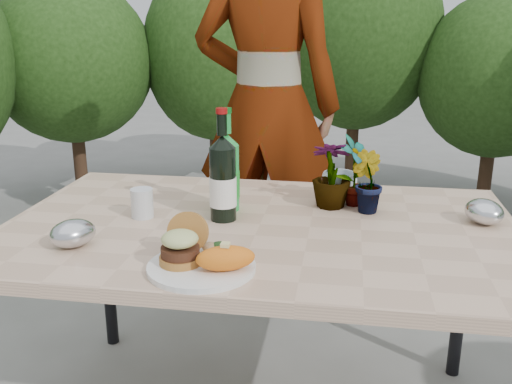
# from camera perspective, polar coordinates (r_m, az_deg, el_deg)

# --- Properties ---
(patio_table) EXTENTS (1.60, 1.00, 0.75)m
(patio_table) POSITION_cam_1_polar(r_m,az_deg,el_deg) (1.81, 0.41, -4.93)
(patio_table) COLOR tan
(patio_table) RESTS_ON ground
(shrub_hedge) EXTENTS (6.92, 5.08, 2.03)m
(shrub_hedge) POSITION_cam_1_polar(r_m,az_deg,el_deg) (3.21, 7.82, 11.95)
(shrub_hedge) COLOR #382316
(shrub_hedge) RESTS_ON ground
(dinner_plate) EXTENTS (0.28, 0.28, 0.01)m
(dinner_plate) POSITION_cam_1_polar(r_m,az_deg,el_deg) (1.48, -5.47, -7.49)
(dinner_plate) COLOR white
(dinner_plate) RESTS_ON patio_table
(burger_stack) EXTENTS (0.11, 0.16, 0.11)m
(burger_stack) POSITION_cam_1_polar(r_m,az_deg,el_deg) (1.49, -7.40, -5.17)
(burger_stack) COLOR #B7722D
(burger_stack) RESTS_ON dinner_plate
(sweet_potato) EXTENTS (0.17, 0.12, 0.06)m
(sweet_potato) POSITION_cam_1_polar(r_m,az_deg,el_deg) (1.43, -3.06, -6.62)
(sweet_potato) COLOR orange
(sweet_potato) RESTS_ON dinner_plate
(grilled_veg) EXTENTS (0.08, 0.05, 0.03)m
(grilled_veg) POSITION_cam_1_polar(r_m,az_deg,el_deg) (1.55, -4.01, -5.46)
(grilled_veg) COLOR olive
(grilled_veg) RESTS_ON dinner_plate
(wine_bottle) EXTENTS (0.09, 0.09, 0.36)m
(wine_bottle) POSITION_cam_1_polar(r_m,az_deg,el_deg) (1.80, -3.34, 1.22)
(wine_bottle) COLOR black
(wine_bottle) RESTS_ON patio_table
(sparkling_water) EXTENTS (0.08, 0.08, 0.34)m
(sparkling_water) POSITION_cam_1_polar(r_m,az_deg,el_deg) (1.89, -2.90, 1.87)
(sparkling_water) COLOR green
(sparkling_water) RESTS_ON patio_table
(plastic_cup) EXTENTS (0.07, 0.07, 0.09)m
(plastic_cup) POSITION_cam_1_polar(r_m,az_deg,el_deg) (1.87, -11.32, -1.10)
(plastic_cup) COLOR silver
(plastic_cup) RESTS_ON patio_table
(seedling_left) EXTENTS (0.14, 0.16, 0.25)m
(seedling_left) POSITION_cam_1_polar(r_m,az_deg,el_deg) (1.96, 9.80, 2.07)
(seedling_left) COLOR #295E20
(seedling_left) RESTS_ON patio_table
(seedling_mid) EXTENTS (0.14, 0.14, 0.20)m
(seedling_mid) POSITION_cam_1_polar(r_m,az_deg,el_deg) (1.91, 10.99, 0.99)
(seedling_mid) COLOR #235B1F
(seedling_mid) RESTS_ON patio_table
(seedling_right) EXTENTS (0.14, 0.14, 0.23)m
(seedling_right) POSITION_cam_1_polar(r_m,az_deg,el_deg) (1.94, 7.56, 1.76)
(seedling_right) COLOR #285B1F
(seedling_right) RESTS_ON patio_table
(blue_bowl) EXTENTS (0.16, 0.16, 0.10)m
(blue_bowl) POSITION_cam_1_polar(r_m,az_deg,el_deg) (2.04, 8.29, 0.61)
(blue_bowl) COLOR silver
(blue_bowl) RESTS_ON patio_table
(foil_packet_left) EXTENTS (0.16, 0.17, 0.08)m
(foil_packet_left) POSITION_cam_1_polar(r_m,az_deg,el_deg) (1.69, -17.85, -3.95)
(foil_packet_left) COLOR #B5B7BC
(foil_packet_left) RESTS_ON patio_table
(foil_packet_right) EXTENTS (0.15, 0.17, 0.08)m
(foil_packet_right) POSITION_cam_1_polar(r_m,az_deg,el_deg) (1.92, 21.85, -1.83)
(foil_packet_right) COLOR silver
(foil_packet_right) RESTS_ON patio_table
(person) EXTENTS (0.74, 0.51, 1.94)m
(person) POSITION_cam_1_polar(r_m,az_deg,el_deg) (2.73, 1.08, 8.62)
(person) COLOR #915E48
(person) RESTS_ON ground
(terracotta_pot) EXTENTS (0.17, 0.17, 0.14)m
(terracotta_pot) POSITION_cam_1_polar(r_m,az_deg,el_deg) (4.12, -16.19, -1.99)
(terracotta_pot) COLOR #B44D2E
(terracotta_pot) RESTS_ON ground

